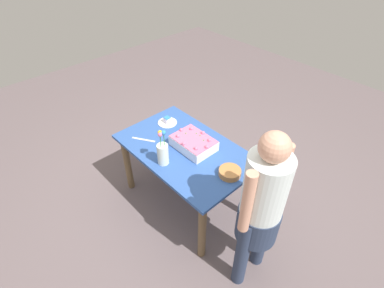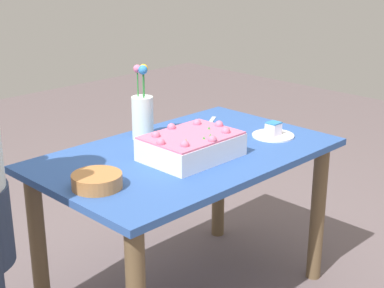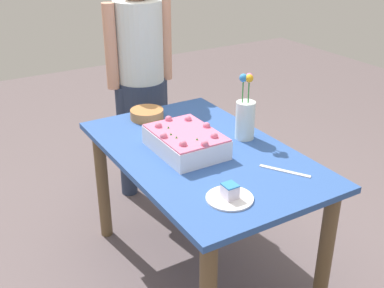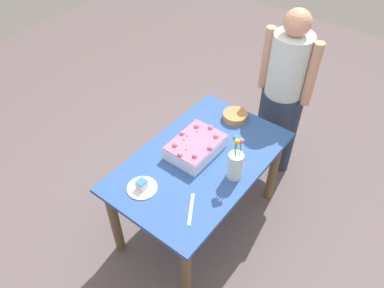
{
  "view_description": "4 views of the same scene",
  "coord_description": "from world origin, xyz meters",
  "views": [
    {
      "loc": [
        -1.6,
        1.39,
        2.51
      ],
      "look_at": [
        -0.0,
        -0.08,
        0.73
      ],
      "focal_mm": 28.0,
      "sensor_mm": 36.0,
      "label": 1
    },
    {
      "loc": [
        -1.67,
        -1.69,
        1.58
      ],
      "look_at": [
        -0.07,
        -0.1,
        0.8
      ],
      "focal_mm": 55.0,
      "sensor_mm": 36.0,
      "label": 2
    },
    {
      "loc": [
        1.77,
        -1.12,
        1.76
      ],
      "look_at": [
        -0.06,
        -0.02,
        0.74
      ],
      "focal_mm": 45.0,
      "sensor_mm": 36.0,
      "label": 3
    },
    {
      "loc": [
        1.43,
        1.04,
        2.58
      ],
      "look_at": [
        -0.02,
        -0.09,
        0.8
      ],
      "focal_mm": 35.0,
      "sensor_mm": 36.0,
      "label": 4
    }
  ],
  "objects": [
    {
      "name": "serving_plate_with_slice",
      "position": [
        0.43,
        -0.14,
        0.74
      ],
      "size": [
        0.19,
        0.19,
        0.07
      ],
      "color": "white",
      "rests_on": "dining_table"
    },
    {
      "name": "sheet_cake",
      "position": [
        -0.04,
        -0.07,
        0.78
      ],
      "size": [
        0.38,
        0.28,
        0.12
      ],
      "color": "white",
      "rests_on": "dining_table"
    },
    {
      "name": "ground_plane",
      "position": [
        0.0,
        0.0,
        0.0
      ],
      "size": [
        8.0,
        8.0,
        0.0
      ],
      "primitive_type": "plane",
      "color": "#655759"
    },
    {
      "name": "person_standing",
      "position": [
        -0.94,
        0.13,
        0.85
      ],
      "size": [
        0.31,
        0.45,
        1.49
      ],
      "color": "#29354F",
      "rests_on": "ground_plane"
    },
    {
      "name": "dining_table",
      "position": [
        0.0,
        0.0,
        0.6
      ],
      "size": [
        1.28,
        0.79,
        0.72
      ],
      "color": "#30559E",
      "rests_on": "ground_plane"
    },
    {
      "name": "flower_vase",
      "position": [
        -0.01,
        0.27,
        0.84
      ],
      "size": [
        0.1,
        0.1,
        0.34
      ],
      "color": "silver",
      "rests_on": "dining_table"
    },
    {
      "name": "cake_knife",
      "position": [
        0.37,
        0.21,
        0.73
      ],
      "size": [
        0.21,
        0.14,
        0.0
      ],
      "primitive_type": "cube",
      "rotation": [
        0.0,
        0.0,
        0.55
      ],
      "color": "silver",
      "rests_on": "dining_table"
    },
    {
      "name": "fruit_bowl",
      "position": [
        -0.51,
        -0.05,
        0.75
      ],
      "size": [
        0.19,
        0.19,
        0.05
      ],
      "primitive_type": "cylinder",
      "color": "#B3763F",
      "rests_on": "dining_table"
    }
  ]
}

